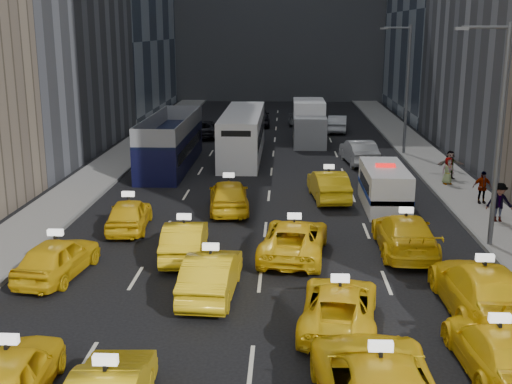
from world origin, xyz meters
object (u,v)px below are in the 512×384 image
at_px(nypd_van, 384,188).
at_px(city_bus, 243,134).
at_px(box_truck, 309,123).
at_px(double_decker, 171,142).

relative_size(nypd_van, city_bus, 0.43).
relative_size(nypd_van, box_truck, 0.75).
height_order(double_decker, box_truck, double_decker).
relative_size(nypd_van, double_decker, 0.47).
relative_size(city_bus, box_truck, 1.76).
relative_size(double_decker, city_bus, 0.91).
xyz_separation_m(nypd_van, box_truck, (-3.13, 18.78, 0.58)).
bearing_deg(double_decker, box_truck, 49.24).
bearing_deg(double_decker, city_bus, 42.79).
height_order(nypd_van, box_truck, box_truck).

